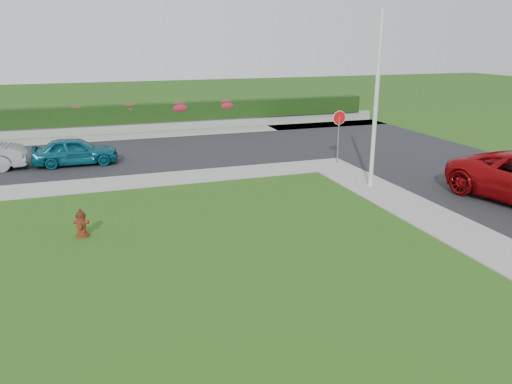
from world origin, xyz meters
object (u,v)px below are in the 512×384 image
object	(u,v)px
sedan_teal	(75,151)
utility_pole	(376,103)
stop_sign	(339,124)
fire_hydrant	(81,224)

from	to	relation	value
sedan_teal	utility_pole	bearing A→B (deg)	-123.22
sedan_teal	stop_sign	world-z (taller)	stop_sign
fire_hydrant	sedan_teal	size ratio (longest dim) A/B	0.23
sedan_teal	utility_pole	world-z (taller)	utility_pole
fire_hydrant	sedan_teal	bearing A→B (deg)	110.04
utility_pole	stop_sign	bearing A→B (deg)	81.23
fire_hydrant	stop_sign	world-z (taller)	stop_sign
sedan_teal	stop_sign	size ratio (longest dim) A/B	1.51
utility_pole	stop_sign	size ratio (longest dim) A/B	2.66
fire_hydrant	stop_sign	xyz separation A→B (m)	(11.32, 5.64, 1.43)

